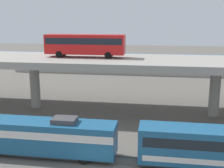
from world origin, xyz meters
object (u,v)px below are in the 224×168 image
Objects in this scene: train_locomotive at (33,134)px; parked_car_7 at (120,62)px; parked_car_6 at (71,60)px; parked_car_0 at (199,63)px; parked_car_4 at (126,60)px; parked_car_2 at (193,62)px; parked_car_1 at (92,62)px; transit_bus_on_overpass at (85,44)px.

train_locomotive is 4.20× the size of parked_car_7.
parked_car_6 and parked_car_7 have the same top height.
train_locomotive is 3.76× the size of parked_car_0.
parked_car_4 is 1.07× the size of parked_car_7.
parked_car_0 and parked_car_4 have the same top height.
parked_car_6 is at bearing -176.03° from parked_car_2.
parked_car_2 is at bearing -176.03° from parked_car_6.
parked_car_7 is at bearing 7.18° from parked_car_1.
parked_car_7 is at bearing -92.86° from train_locomotive.
parked_car_2 is 33.11m from parked_car_6.
parked_car_4 and parked_car_6 have the same top height.
parked_car_0 is 1.12× the size of parked_car_7.
transit_bus_on_overpass reaches higher than parked_car_0.
parked_car_2 and parked_car_4 have the same top height.
parked_car_1 is at bearing -175.52° from parked_car_0.
parked_car_4 is at bearing 172.90° from parked_car_0.
parked_car_7 is at bearing 172.37° from parked_car_6.
parked_car_1 and parked_car_2 have the same top height.
parked_car_7 is (-1.24, -3.63, -0.00)m from parked_car_4.
parked_car_1 is at bearing -169.17° from parked_car_2.
parked_car_2 is at bearing -111.79° from train_locomotive.
train_locomotive is 53.09m from parked_car_6.
parked_car_2 is 1.02× the size of parked_car_4.
transit_bus_on_overpass is 38.32m from parked_car_6.
parked_car_2 is at bearing 12.24° from parked_car_7.
parked_car_0 is 3.16m from parked_car_2.
transit_bus_on_overpass reaches higher than parked_car_6.
train_locomotive reaches higher than parked_car_1.
parked_car_4 is (3.73, 53.62, 0.24)m from train_locomotive.
parked_car_2 is (-1.24, 2.91, -0.00)m from parked_car_0.
train_locomotive is 53.75m from parked_car_4.
parked_car_0 is 20.43m from parked_car_7.
parked_car_0 is 1.05× the size of parked_car_4.
parked_car_7 is (0.99, 33.40, -7.71)m from transit_bus_on_overpass.
parked_car_4 is at bearing 27.64° from parked_car_1.
parked_car_6 is 14.00m from parked_car_7.
parked_car_4 is at bearing -178.32° from parked_car_2.
parked_car_6 is at bearing -77.62° from train_locomotive.
parked_car_6 is (-15.11, -1.77, -0.00)m from parked_car_4.
parked_car_2 is 1.08× the size of parked_car_7.
train_locomotive reaches higher than parked_car_6.
train_locomotive is at bearing -92.86° from parked_car_7.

